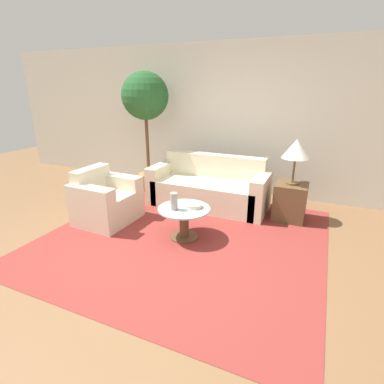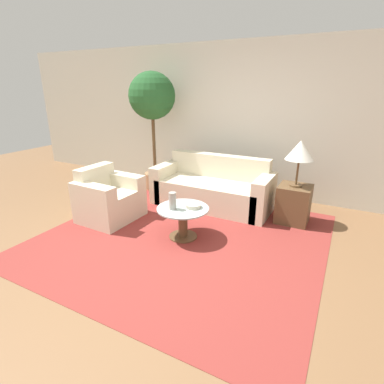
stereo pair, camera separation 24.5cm
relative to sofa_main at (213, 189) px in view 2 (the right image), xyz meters
name	(u,v)px [view 2 (the right image)]	position (x,y,z in m)	size (l,w,h in m)	color
ground_plane	(150,258)	(0.02, -1.84, -0.28)	(14.00, 14.00, 0.00)	brown
wall_back	(236,120)	(0.02, 0.90, 1.02)	(10.00, 0.06, 2.60)	beige
rug	(183,237)	(0.12, -1.22, -0.27)	(3.47, 3.29, 0.01)	maroon
sofa_main	(213,189)	(0.00, 0.00, 0.00)	(1.91, 0.77, 0.81)	beige
armchair	(108,200)	(-1.17, -1.21, 0.01)	(0.74, 0.84, 0.77)	beige
coffee_table	(183,218)	(0.12, -1.22, -0.01)	(0.67, 0.67, 0.41)	brown
side_table	(293,204)	(1.29, -0.06, -0.01)	(0.44, 0.44, 0.55)	brown
table_lamp	(300,151)	(1.29, -0.06, 0.77)	(0.38, 0.38, 0.64)	brown
potted_plant	(152,104)	(-1.33, 0.27, 1.30)	(0.82, 0.82, 2.12)	#93704C
vase	(173,201)	(0.02, -1.31, 0.25)	(0.09, 0.09, 0.22)	#9E998E
bowl	(193,206)	(0.23, -1.15, 0.16)	(0.20, 0.20, 0.05)	beige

